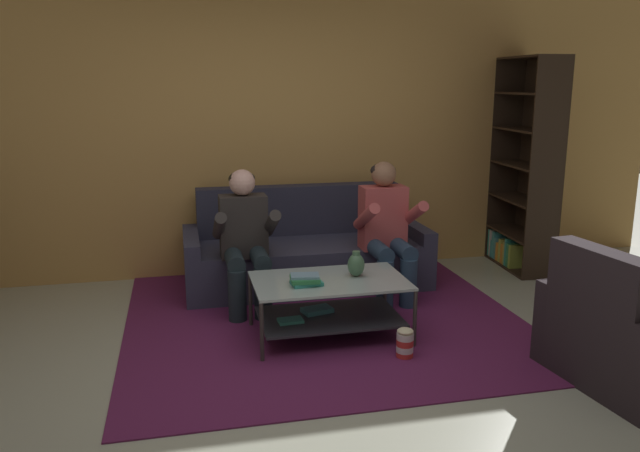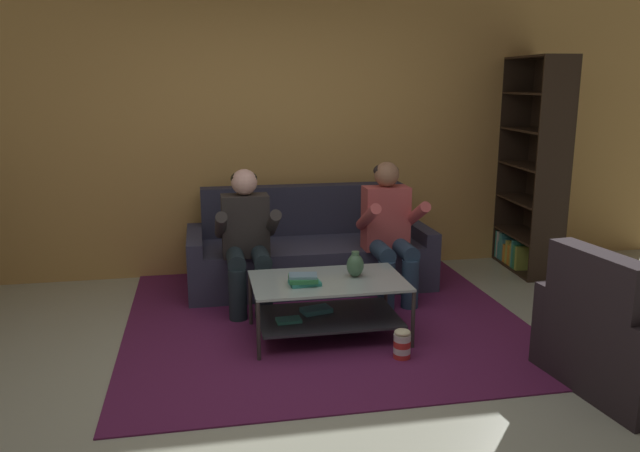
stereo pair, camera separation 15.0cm
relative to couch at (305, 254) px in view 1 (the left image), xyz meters
name	(u,v)px [view 1 (the left image)]	position (x,y,z in m)	size (l,w,h in m)	color
ground	(311,383)	(-0.36, -1.92, -0.28)	(16.80, 16.80, 0.00)	#B6BBA5
back_partition	(256,121)	(-0.36, 0.54, 1.17)	(8.40, 0.12, 2.90)	tan
couch	(305,254)	(0.00, 0.00, 0.00)	(2.15, 0.87, 0.87)	#37374F
person_seated_left	(245,235)	(-0.59, -0.52, 0.33)	(0.50, 0.58, 1.13)	#1E2B31
person_seated_right	(387,226)	(0.59, -0.52, 0.34)	(0.50, 0.58, 1.16)	navy
coffee_table	(328,299)	(-0.08, -1.24, 0.00)	(1.09, 0.67, 0.43)	#AABCBB
area_rug	(319,312)	(-0.04, -0.75, -0.28)	(3.00, 3.18, 0.01)	#631F4E
vase	(356,265)	(0.13, -1.20, 0.24)	(0.12, 0.12, 0.19)	#497050
book_stack	(305,280)	(-0.27, -1.31, 0.18)	(0.23, 0.19, 0.07)	teal
bookshelf	(526,183)	(2.22, 0.08, 0.56)	(0.40, 0.89, 2.04)	#2F2117
armchair	(630,337)	(1.55, -2.32, 0.01)	(0.90, 1.00, 0.86)	black
popcorn_tub	(405,343)	(0.33, -1.70, -0.18)	(0.11, 0.11, 0.21)	red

